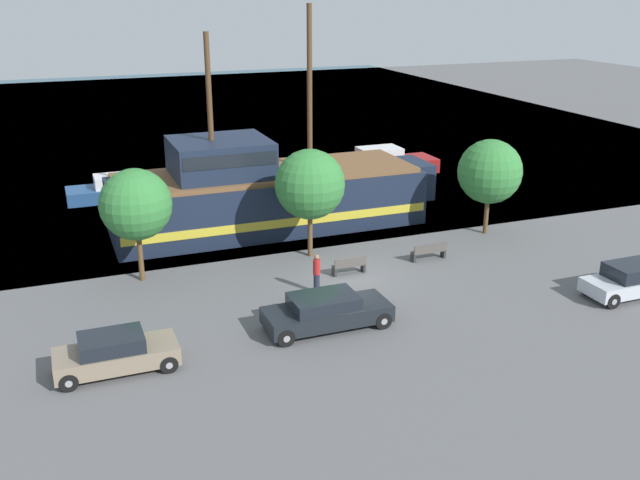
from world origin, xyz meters
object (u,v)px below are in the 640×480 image
object	(u,v)px
bench_promenade_east	(429,251)
moored_boat_outer	(128,189)
pirate_ship	(264,193)
pedestrian_walking_near	(317,273)
moored_boat_dockside	(385,164)
parked_car_curb_rear	(326,311)
bench_promenade_west	(349,265)
parked_car_curb_front	(115,353)
fire_hydrant	(292,302)
parked_car_curb_mid	(637,279)

from	to	relation	value
bench_promenade_east	moored_boat_outer	bearing A→B (deg)	126.84
pirate_ship	pedestrian_walking_near	distance (m)	9.61
moored_boat_dockside	bench_promenade_east	world-z (taller)	moored_boat_dockside
parked_car_curb_rear	bench_promenade_west	distance (m)	5.64
moored_boat_outer	parked_car_curb_front	xyz separation A→B (m)	(-3.09, -21.99, 0.12)
pirate_ship	fire_hydrant	distance (m)	11.30
moored_boat_dockside	moored_boat_outer	bearing A→B (deg)	178.79
parked_car_curb_front	parked_car_curb_rear	world-z (taller)	parked_car_curb_rear
parked_car_curb_mid	bench_promenade_west	size ratio (longest dim) A/B	3.10
parked_car_curb_front	fire_hydrant	size ratio (longest dim) A/B	5.50
moored_boat_outer	pirate_ship	bearing A→B (deg)	-53.58
parked_car_curb_mid	parked_car_curb_rear	distance (m)	13.86
parked_car_curb_front	parked_car_curb_mid	xyz separation A→B (m)	(21.80, -1.44, 0.03)
pirate_ship	moored_boat_outer	bearing A→B (deg)	126.42
parked_car_curb_front	pedestrian_walking_near	world-z (taller)	pedestrian_walking_near
parked_car_curb_rear	fire_hydrant	xyz separation A→B (m)	(-0.76, 1.89, -0.30)
parked_car_curb_mid	parked_car_curb_rear	bearing A→B (deg)	172.18
pirate_ship	bench_promenade_west	bearing A→B (deg)	-78.76
pirate_ship	fire_hydrant	world-z (taller)	pirate_ship
fire_hydrant	bench_promenade_east	xyz separation A→B (m)	(8.17, 3.12, 0.03)
fire_hydrant	bench_promenade_east	world-z (taller)	bench_promenade_east
moored_boat_dockside	moored_boat_outer	xyz separation A→B (m)	(-17.86, 0.38, -0.14)
moored_boat_dockside	parked_car_curb_front	size ratio (longest dim) A/B	1.74
parked_car_curb_rear	bench_promenade_east	bearing A→B (deg)	34.03
bench_promenade_west	parked_car_curb_rear	bearing A→B (deg)	-122.71
fire_hydrant	bench_promenade_east	size ratio (longest dim) A/B	0.43
pedestrian_walking_near	bench_promenade_west	bearing A→B (deg)	32.95
bench_promenade_west	pedestrian_walking_near	xyz separation A→B (m)	(-2.18, -1.41, 0.47)
parked_car_curb_rear	pedestrian_walking_near	size ratio (longest dim) A/B	2.81
parked_car_curb_rear	pedestrian_walking_near	world-z (taller)	pedestrian_walking_near
pirate_ship	fire_hydrant	size ratio (longest dim) A/B	23.78
moored_boat_dockside	pedestrian_walking_near	xyz separation A→B (m)	(-12.02, -17.84, 0.19)
parked_car_curb_rear	fire_hydrant	world-z (taller)	parked_car_curb_rear
pirate_ship	moored_boat_dockside	size ratio (longest dim) A/B	2.48
pirate_ship	pedestrian_walking_near	bearing A→B (deg)	-93.36
parked_car_curb_front	fire_hydrant	xyz separation A→B (m)	(7.31, 2.33, -0.28)
parked_car_curb_rear	moored_boat_outer	bearing A→B (deg)	103.00
parked_car_curb_mid	bench_promenade_east	bearing A→B (deg)	132.48
moored_boat_dockside	parked_car_curb_mid	xyz separation A→B (m)	(0.85, -23.05, 0.01)
moored_boat_outer	parked_car_curb_front	distance (m)	22.20
fire_hydrant	moored_boat_outer	bearing A→B (deg)	102.10
pirate_ship	parked_car_curb_rear	bearing A→B (deg)	-96.33
pirate_ship	moored_boat_dockside	world-z (taller)	pirate_ship
parked_car_curb_mid	fire_hydrant	world-z (taller)	parked_car_curb_mid
pirate_ship	parked_car_curb_rear	xyz separation A→B (m)	(-1.43, -12.87, -1.22)
bench_promenade_west	pedestrian_walking_near	bearing A→B (deg)	-147.05
parked_car_curb_front	parked_car_curb_mid	distance (m)	21.84
moored_boat_outer	bench_promenade_west	size ratio (longest dim) A/B	4.84
moored_boat_outer	bench_promenade_west	distance (m)	18.62
parked_car_curb_rear	fire_hydrant	size ratio (longest dim) A/B	6.51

